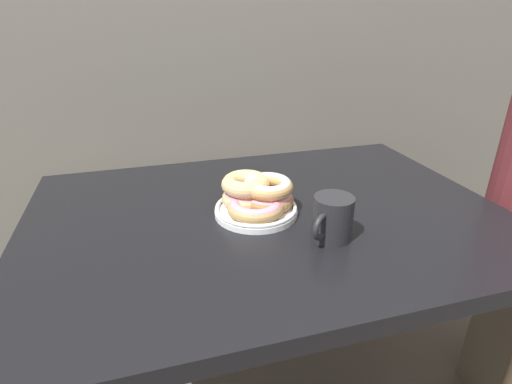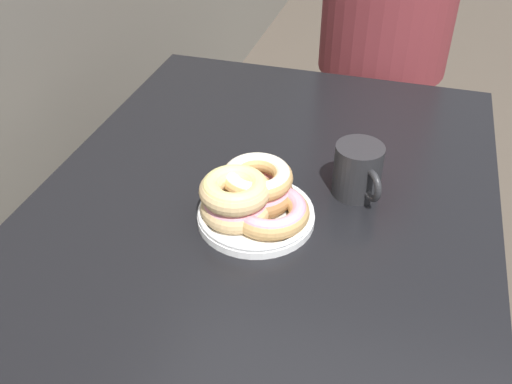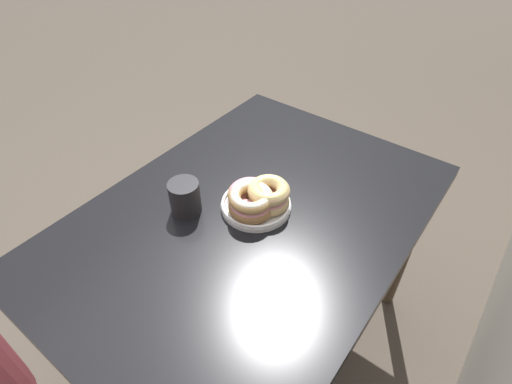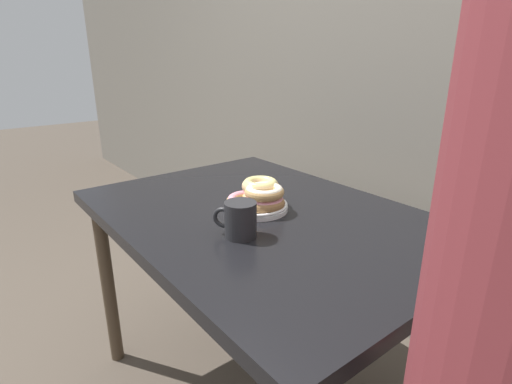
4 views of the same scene
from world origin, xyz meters
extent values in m
cube|color=black|center=(0.00, 0.38, 0.71)|extent=(1.17, 0.83, 0.04)
cylinder|color=#473828|center=(0.53, 0.03, 0.35)|extent=(0.05, 0.05, 0.69)
cylinder|color=#473828|center=(0.53, 0.74, 0.35)|extent=(0.05, 0.05, 0.69)
cylinder|color=white|center=(-0.03, 0.38, 0.74)|extent=(0.20, 0.20, 0.01)
torus|color=white|center=(-0.03, 0.38, 0.75)|extent=(0.20, 0.20, 0.01)
torus|color=#9E7042|center=(0.00, 0.39, 0.77)|extent=(0.16, 0.16, 0.04)
torus|color=pink|center=(0.00, 0.39, 0.77)|extent=(0.15, 0.15, 0.03)
torus|color=#D6B27A|center=(-0.05, 0.41, 0.77)|extent=(0.16, 0.16, 0.04)
torus|color=pink|center=(-0.05, 0.41, 0.77)|extent=(0.15, 0.15, 0.03)
torus|color=tan|center=(-0.04, 0.35, 0.77)|extent=(0.19, 0.19, 0.04)
torus|color=pink|center=(-0.04, 0.35, 0.77)|extent=(0.17, 0.17, 0.03)
torus|color=tan|center=(0.00, 0.39, 0.80)|extent=(0.17, 0.17, 0.03)
torus|color=silver|center=(0.00, 0.39, 0.81)|extent=(0.16, 0.16, 0.03)
torus|color=#D6B27A|center=(-0.05, 0.41, 0.80)|extent=(0.16, 0.16, 0.04)
torus|color=#E0D17F|center=(-0.05, 0.41, 0.81)|extent=(0.15, 0.15, 0.03)
cylinder|color=#232326|center=(0.10, 0.23, 0.78)|extent=(0.09, 0.09, 0.10)
cylinder|color=#382114|center=(0.10, 0.23, 0.83)|extent=(0.07, 0.07, 0.00)
torus|color=#232326|center=(0.06, 0.20, 0.78)|extent=(0.06, 0.05, 0.06)
cube|color=brown|center=(0.85, 0.24, 0.34)|extent=(0.28, 0.20, 0.68)
camera|label=1|loc=(-0.28, -0.46, 1.19)|focal=28.00mm
camera|label=2|loc=(-0.77, 0.17, 1.37)|focal=40.00mm
camera|label=3|loc=(0.64, 0.89, 1.54)|focal=28.00mm
camera|label=4|loc=(0.90, -0.35, 1.21)|focal=28.00mm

